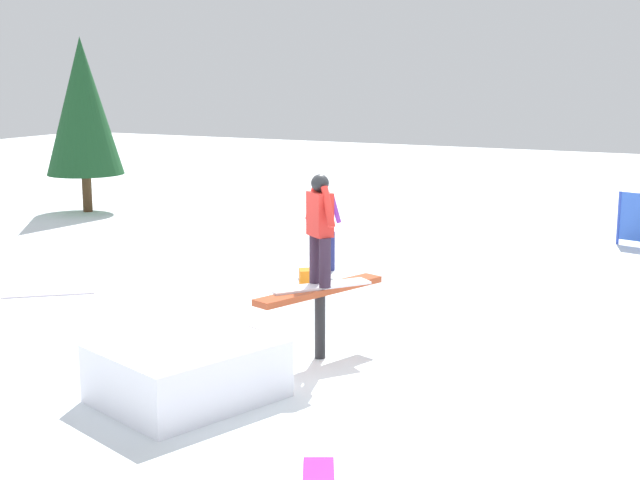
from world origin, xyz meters
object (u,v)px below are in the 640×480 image
bystander_purple (324,225)px  loose_snowboard_white (49,294)px  backpack_on_snow (306,280)px  rail_feature (320,300)px  main_rider_on_rail (320,231)px  pine_tree_near (83,107)px

bystander_purple → loose_snowboard_white: 4.86m
loose_snowboard_white → backpack_on_snow: size_ratio=4.26×
rail_feature → main_rider_on_rail: size_ratio=1.38×
loose_snowboard_white → pine_tree_near: size_ratio=0.33×
rail_feature → main_rider_on_rail: bearing=0.0°
bystander_purple → backpack_on_snow: 1.61m
pine_tree_near → rail_feature: bearing=-126.7°
bystander_purple → pine_tree_near: bearing=-43.4°
main_rider_on_rail → loose_snowboard_white: (0.92, 5.36, -1.62)m
rail_feature → pine_tree_near: bearing=72.9°
main_rider_on_rail → backpack_on_snow: bearing=66.9°
bystander_purple → pine_tree_near: pine_tree_near is taller
bystander_purple → loose_snowboard_white: bearing=26.2°
loose_snowboard_white → backpack_on_snow: backpack_on_snow is taller
rail_feature → backpack_on_snow: bearing=49.6°
rail_feature → bystander_purple: bystander_purple is taller
rail_feature → main_rider_on_rail: (0.00, 0.00, 0.88)m
bystander_purple → loose_snowboard_white: size_ratio=1.03×
backpack_on_snow → bystander_purple: bearing=163.1°
rail_feature → loose_snowboard_white: size_ratio=1.35×
main_rider_on_rail → bystander_purple: bearing=62.4°
main_rider_on_rail → backpack_on_snow: 3.81m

